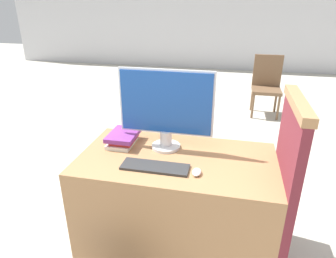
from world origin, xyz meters
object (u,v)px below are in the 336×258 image
far_chair (267,83)px  keyboard (155,167)px  monitor (166,108)px  mouse (197,172)px  book_stack (123,138)px

far_chair → keyboard: bearing=-75.7°
keyboard → far_chair: size_ratio=0.45×
monitor → far_chair: size_ratio=0.69×
monitor → far_chair: monitor is taller
mouse → book_stack: size_ratio=0.33×
monitor → book_stack: monitor is taller
keyboard → far_chair: bearing=74.2°
keyboard → far_chair: far_chair is taller
book_stack → keyboard: bearing=-41.9°
mouse → book_stack: bearing=152.8°
keyboard → far_chair: 3.47m
keyboard → mouse: mouse is taller
book_stack → far_chair: bearing=67.7°
mouse → book_stack: 0.64m
mouse → book_stack: book_stack is taller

